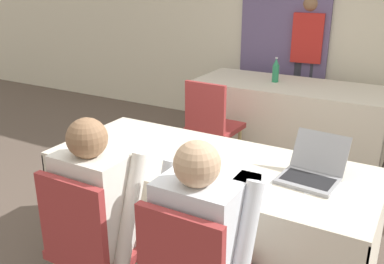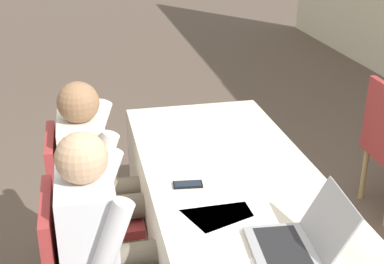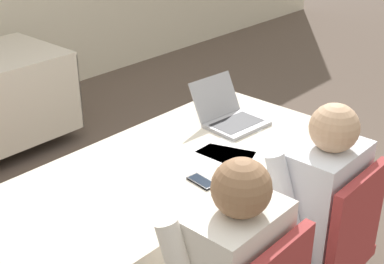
{
  "view_description": "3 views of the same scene",
  "coord_description": "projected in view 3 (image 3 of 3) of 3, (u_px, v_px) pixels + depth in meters",
  "views": [
    {
      "loc": [
        1.08,
        -2.1,
        1.79
      ],
      "look_at": [
        0.0,
        -0.21,
        0.99
      ],
      "focal_mm": 40.0,
      "sensor_mm": 36.0,
      "label": 1
    },
    {
      "loc": [
        2.12,
        -0.67,
        1.94
      ],
      "look_at": [
        0.0,
        -0.21,
        0.99
      ],
      "focal_mm": 50.0,
      "sensor_mm": 36.0,
      "label": 2
    },
    {
      "loc": [
        -1.48,
        -1.55,
        1.96
      ],
      "look_at": [
        0.0,
        -0.21,
        0.99
      ],
      "focal_mm": 50.0,
      "sensor_mm": 36.0,
      "label": 3
    }
  ],
  "objects": [
    {
      "name": "laptop",
      "position": [
        230.0,
        116.0,
        2.87
      ],
      "size": [
        0.33,
        0.37,
        0.22
      ],
      "rotation": [
        0.0,
        0.0,
        -0.09
      ],
      "color": "#99999E",
      "rests_on": "conference_table_near"
    },
    {
      "name": "chair_near_right",
      "position": [
        325.0,
        246.0,
        2.33
      ],
      "size": [
        0.44,
        0.44,
        0.9
      ],
      "rotation": [
        0.0,
        0.0,
        3.14
      ],
      "color": "tan",
      "rests_on": "ground_plane"
    },
    {
      "name": "paper_beside_laptop",
      "position": [
        232.0,
        154.0,
        2.58
      ],
      "size": [
        0.22,
        0.3,
        0.0
      ],
      "rotation": [
        0.0,
        0.0,
        0.02
      ],
      "color": "white",
      "rests_on": "conference_table_near"
    },
    {
      "name": "person_white_shirt",
      "position": [
        308.0,
        206.0,
        2.33
      ],
      "size": [
        0.5,
        0.52,
        1.16
      ],
      "rotation": [
        0.0,
        0.0,
        3.14
      ],
      "color": "#665B4C",
      "rests_on": "ground_plane"
    },
    {
      "name": "paper_left_edge",
      "position": [
        239.0,
        120.0,
        2.93
      ],
      "size": [
        0.3,
        0.35,
        0.0
      ],
      "rotation": [
        0.0,
        0.0,
        0.34
      ],
      "color": "white",
      "rests_on": "conference_table_near"
    },
    {
      "name": "cell_phone",
      "position": [
        202.0,
        181.0,
        2.34
      ],
      "size": [
        0.08,
        0.14,
        0.01
      ],
      "rotation": [
        0.0,
        0.0,
        -0.11
      ],
      "color": "black",
      "rests_on": "conference_table_near"
    },
    {
      "name": "paper_centre_table",
      "position": [
        221.0,
        156.0,
        2.56
      ],
      "size": [
        0.3,
        0.35,
        0.0
      ],
      "rotation": [
        0.0,
        0.0,
        0.35
      ],
      "color": "white",
      "rests_on": "conference_table_near"
    },
    {
      "name": "conference_table_near",
      "position": [
        160.0,
        199.0,
        2.54
      ],
      "size": [
        1.96,
        0.82,
        0.74
      ],
      "color": "beige",
      "rests_on": "ground_plane"
    }
  ]
}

